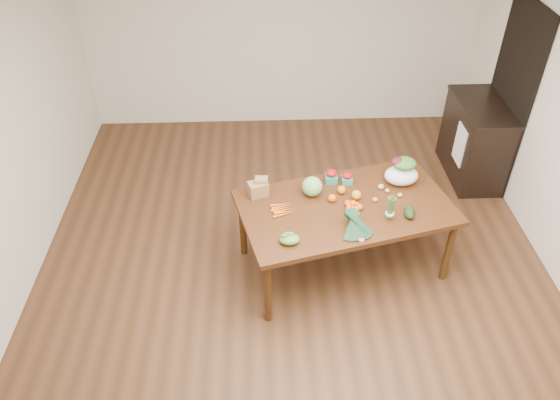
{
  "coord_description": "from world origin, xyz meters",
  "views": [
    {
      "loc": [
        -0.29,
        -3.74,
        3.86
      ],
      "look_at": [
        -0.13,
        0.0,
        0.92
      ],
      "focal_mm": 35.0,
      "sensor_mm": 36.0,
      "label": 1
    }
  ],
  "objects_px": {
    "asparagus_bundle": "(391,208)",
    "salad_bag": "(402,172)",
    "dining_table": "(343,236)",
    "cabbage": "(312,186)",
    "mandarin_cluster": "(353,205)",
    "kale_bunch": "(357,226)",
    "cabinet": "(475,140)",
    "paper_bag": "(258,188)"
  },
  "relations": [
    {
      "from": "cabinet",
      "to": "paper_bag",
      "type": "bearing_deg",
      "value": -152.94
    },
    {
      "from": "asparagus_bundle",
      "to": "salad_bag",
      "type": "bearing_deg",
      "value": 53.49
    },
    {
      "from": "cabinet",
      "to": "asparagus_bundle",
      "type": "height_order",
      "value": "asparagus_bundle"
    },
    {
      "from": "kale_bunch",
      "to": "cabinet",
      "type": "bearing_deg",
      "value": 33.39
    },
    {
      "from": "cabinet",
      "to": "salad_bag",
      "type": "height_order",
      "value": "salad_bag"
    },
    {
      "from": "dining_table",
      "to": "kale_bunch",
      "type": "relative_size",
      "value": 4.78
    },
    {
      "from": "kale_bunch",
      "to": "salad_bag",
      "type": "relative_size",
      "value": 1.24
    },
    {
      "from": "paper_bag",
      "to": "cabbage",
      "type": "height_order",
      "value": "cabbage"
    },
    {
      "from": "mandarin_cluster",
      "to": "salad_bag",
      "type": "distance_m",
      "value": 0.64
    },
    {
      "from": "dining_table",
      "to": "asparagus_bundle",
      "type": "bearing_deg",
      "value": -44.84
    },
    {
      "from": "cabinet",
      "to": "salad_bag",
      "type": "xyz_separation_m",
      "value": [
        -1.18,
        -1.17,
        0.4
      ]
    },
    {
      "from": "dining_table",
      "to": "kale_bunch",
      "type": "bearing_deg",
      "value": -98.75
    },
    {
      "from": "cabinet",
      "to": "asparagus_bundle",
      "type": "distance_m",
      "value": 2.23
    },
    {
      "from": "asparagus_bundle",
      "to": "salad_bag",
      "type": "distance_m",
      "value": 0.57
    },
    {
      "from": "salad_bag",
      "to": "dining_table",
      "type": "bearing_deg",
      "value": -150.29
    },
    {
      "from": "paper_bag",
      "to": "kale_bunch",
      "type": "bearing_deg",
      "value": -34.7
    },
    {
      "from": "mandarin_cluster",
      "to": "kale_bunch",
      "type": "xyz_separation_m",
      "value": [
        -0.02,
        -0.33,
        0.03
      ]
    },
    {
      "from": "mandarin_cluster",
      "to": "asparagus_bundle",
      "type": "height_order",
      "value": "asparagus_bundle"
    },
    {
      "from": "mandarin_cluster",
      "to": "asparagus_bundle",
      "type": "relative_size",
      "value": 0.72
    },
    {
      "from": "cabinet",
      "to": "cabbage",
      "type": "bearing_deg",
      "value": -147.19
    },
    {
      "from": "mandarin_cluster",
      "to": "cabbage",
      "type": "bearing_deg",
      "value": 146.14
    },
    {
      "from": "paper_bag",
      "to": "mandarin_cluster",
      "type": "relative_size",
      "value": 1.31
    },
    {
      "from": "cabbage",
      "to": "salad_bag",
      "type": "bearing_deg",
      "value": 9.54
    },
    {
      "from": "kale_bunch",
      "to": "cabbage",
      "type": "bearing_deg",
      "value": 106.49
    },
    {
      "from": "mandarin_cluster",
      "to": "salad_bag",
      "type": "bearing_deg",
      "value": 36.59
    },
    {
      "from": "kale_bunch",
      "to": "asparagus_bundle",
      "type": "height_order",
      "value": "asparagus_bundle"
    },
    {
      "from": "kale_bunch",
      "to": "salad_bag",
      "type": "bearing_deg",
      "value": 38.85
    },
    {
      "from": "dining_table",
      "to": "cabbage",
      "type": "distance_m",
      "value": 0.58
    },
    {
      "from": "dining_table",
      "to": "salad_bag",
      "type": "distance_m",
      "value": 0.82
    },
    {
      "from": "cabinet",
      "to": "salad_bag",
      "type": "distance_m",
      "value": 1.71
    },
    {
      "from": "dining_table",
      "to": "mandarin_cluster",
      "type": "relative_size",
      "value": 10.63
    },
    {
      "from": "mandarin_cluster",
      "to": "paper_bag",
      "type": "bearing_deg",
      "value": 163.47
    },
    {
      "from": "cabbage",
      "to": "kale_bunch",
      "type": "height_order",
      "value": "cabbage"
    },
    {
      "from": "cabinet",
      "to": "paper_bag",
      "type": "height_order",
      "value": "cabinet"
    },
    {
      "from": "paper_bag",
      "to": "mandarin_cluster",
      "type": "xyz_separation_m",
      "value": [
        0.85,
        -0.25,
        -0.04
      ]
    },
    {
      "from": "cabbage",
      "to": "asparagus_bundle",
      "type": "bearing_deg",
      "value": -30.63
    },
    {
      "from": "mandarin_cluster",
      "to": "kale_bunch",
      "type": "bearing_deg",
      "value": -92.69
    },
    {
      "from": "asparagus_bundle",
      "to": "salad_bag",
      "type": "xyz_separation_m",
      "value": [
        0.22,
        0.53,
        -0.0
      ]
    },
    {
      "from": "dining_table",
      "to": "mandarin_cluster",
      "type": "distance_m",
      "value": 0.43
    },
    {
      "from": "paper_bag",
      "to": "mandarin_cluster",
      "type": "height_order",
      "value": "paper_bag"
    },
    {
      "from": "dining_table",
      "to": "asparagus_bundle",
      "type": "xyz_separation_m",
      "value": [
        0.35,
        -0.21,
        0.5
      ]
    },
    {
      "from": "dining_table",
      "to": "asparagus_bundle",
      "type": "relative_size",
      "value": 7.65
    }
  ]
}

